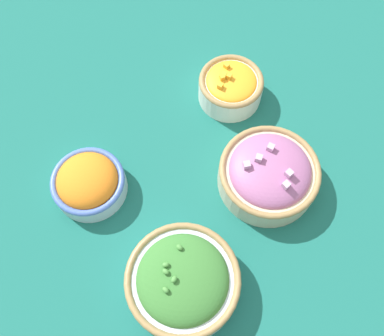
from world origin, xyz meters
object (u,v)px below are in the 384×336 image
(bowl_red_onion, at_px, (269,173))
(bowl_carrots, at_px, (88,182))
(bowl_squash, at_px, (231,86))
(bowl_broccoli, at_px, (183,281))

(bowl_red_onion, height_order, bowl_carrots, bowl_red_onion)
(bowl_squash, bearing_deg, bowl_carrots, -13.13)
(bowl_broccoli, height_order, bowl_carrots, bowl_broccoli)
(bowl_carrots, height_order, bowl_squash, bowl_squash)
(bowl_broccoli, relative_size, bowl_carrots, 1.40)
(bowl_red_onion, height_order, bowl_broccoli, same)
(bowl_carrots, xyz_separation_m, bowl_squash, (-0.34, 0.08, 0.00))
(bowl_broccoli, distance_m, bowl_carrots, 0.25)
(bowl_broccoli, bearing_deg, bowl_carrots, -96.53)
(bowl_carrots, relative_size, bowl_squash, 1.05)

